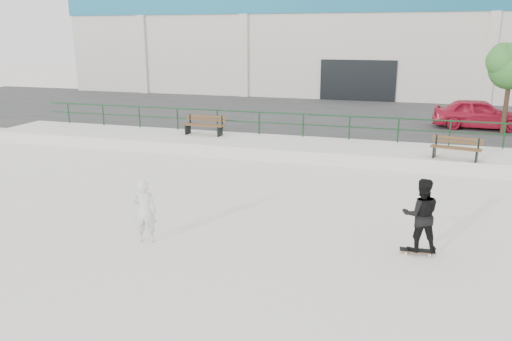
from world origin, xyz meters
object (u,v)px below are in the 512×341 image
(bench_right, at_px, (456,148))
(standing_skater, at_px, (421,215))
(tree, at_px, (512,63))
(seated_skater, at_px, (145,211))
(skateboard, at_px, (417,251))
(bench_left, at_px, (204,125))
(red_car, at_px, (479,114))

(bench_right, height_order, standing_skater, standing_skater)
(tree, relative_size, seated_skater, 2.65)
(tree, relative_size, skateboard, 5.23)
(bench_left, height_order, standing_skater, standing_skater)
(bench_right, height_order, red_car, red_car)
(bench_right, distance_m, red_car, 6.89)
(red_car, relative_size, skateboard, 5.24)
(standing_skater, bearing_deg, bench_left, -55.45)
(tree, bearing_deg, bench_right, -113.38)
(skateboard, xyz_separation_m, standing_skater, (0.00, 0.00, 0.87))
(bench_left, distance_m, skateboard, 12.96)
(bench_right, xyz_separation_m, tree, (2.47, 5.71, 2.73))
(bench_right, relative_size, skateboard, 2.24)
(tree, bearing_deg, skateboard, -105.83)
(bench_right, bearing_deg, red_car, 89.35)
(red_car, distance_m, seated_skater, 18.04)
(red_car, height_order, skateboard, red_car)
(tree, bearing_deg, bench_left, -162.09)
(bench_left, relative_size, red_car, 0.45)
(skateboard, bearing_deg, bench_left, 129.24)
(bench_left, xyz_separation_m, tree, (12.85, 4.15, 2.69))
(skateboard, bearing_deg, tree, 68.96)
(red_car, bearing_deg, tree, -135.21)
(skateboard, bearing_deg, standing_skater, 8.83)
(bench_right, distance_m, tree, 6.79)
(bench_left, relative_size, tree, 0.45)
(bench_left, distance_m, red_car, 12.96)
(skateboard, bearing_deg, red_car, 73.65)
(standing_skater, distance_m, seated_skater, 6.39)
(red_car, xyz_separation_m, skateboard, (-2.84, -14.39, -1.14))
(bench_right, xyz_separation_m, standing_skater, (-1.33, -7.67, 0.05))
(tree, bearing_deg, red_car, 133.83)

